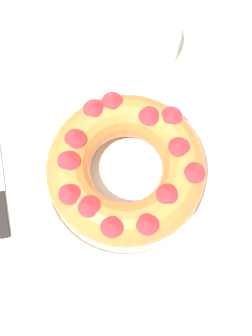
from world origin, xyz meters
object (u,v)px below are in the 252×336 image
cake_knife (0,194)px  side_bowl (140,38)px  bundt_cake (126,168)px  serving_dish (126,177)px

cake_knife → side_bowl: bearing=41.4°
bundt_cake → cake_knife: size_ratio=1.45×
serving_dish → side_bowl: side_bowl is taller
serving_dish → bundt_cake: bearing=170.5°
side_bowl → bundt_cake: bearing=-107.4°
cake_knife → serving_dish: bearing=-2.3°
bundt_cake → cake_knife: 0.23m
serving_dish → cake_knife: serving_dish is taller
cake_knife → bundt_cake: bearing=-2.3°
serving_dish → bundt_cake: size_ratio=1.10×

